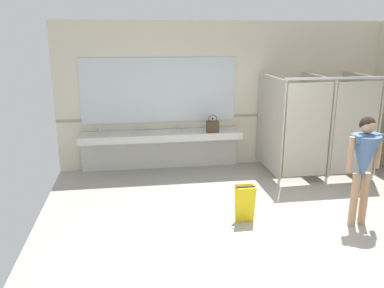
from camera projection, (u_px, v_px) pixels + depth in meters
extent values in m
cube|color=#9E998E|center=(277.00, 231.00, 5.80)|extent=(7.03, 6.61, 0.10)
cube|color=beige|center=(229.00, 95.00, 8.30)|extent=(7.03, 0.12, 2.97)
cube|color=#9E937F|center=(229.00, 116.00, 8.35)|extent=(7.03, 0.01, 0.06)
cube|color=silver|center=(161.00, 136.00, 7.94)|extent=(3.21, 0.55, 0.14)
cube|color=silver|center=(161.00, 152.00, 8.28)|extent=(3.21, 0.08, 0.68)
cube|color=beige|center=(99.00, 137.00, 7.73)|extent=(0.42, 0.30, 0.11)
cylinder|color=silver|center=(100.00, 130.00, 7.91)|extent=(0.04, 0.04, 0.11)
cylinder|color=silver|center=(100.00, 128.00, 7.85)|extent=(0.03, 0.11, 0.03)
sphere|color=silver|center=(104.00, 131.00, 7.94)|extent=(0.04, 0.04, 0.04)
cube|color=beige|center=(141.00, 136.00, 7.85)|extent=(0.42, 0.30, 0.11)
cylinder|color=silver|center=(140.00, 128.00, 8.03)|extent=(0.04, 0.04, 0.11)
cylinder|color=silver|center=(140.00, 127.00, 7.96)|extent=(0.03, 0.11, 0.03)
sphere|color=silver|center=(144.00, 129.00, 8.05)|extent=(0.04, 0.04, 0.04)
cube|color=beige|center=(181.00, 134.00, 7.97)|extent=(0.42, 0.30, 0.11)
cylinder|color=silver|center=(180.00, 127.00, 8.14)|extent=(0.04, 0.04, 0.11)
cylinder|color=silver|center=(180.00, 125.00, 8.08)|extent=(0.03, 0.11, 0.03)
sphere|color=silver|center=(183.00, 128.00, 8.17)|extent=(0.04, 0.04, 0.04)
cube|color=beige|center=(220.00, 133.00, 8.08)|extent=(0.42, 0.30, 0.11)
cylinder|color=silver|center=(218.00, 125.00, 8.26)|extent=(0.04, 0.04, 0.11)
cylinder|color=silver|center=(219.00, 124.00, 8.20)|extent=(0.03, 0.11, 0.03)
sphere|color=silver|center=(221.00, 126.00, 8.29)|extent=(0.04, 0.04, 0.04)
cube|color=silver|center=(159.00, 90.00, 7.98)|extent=(3.11, 0.02, 1.29)
cube|color=#B2AD9E|center=(270.00, 123.00, 7.75)|extent=(0.03, 1.45, 1.83)
cylinder|color=silver|center=(279.00, 182.00, 7.38)|extent=(0.05, 0.05, 0.12)
cube|color=#B2AD9E|center=(315.00, 122.00, 7.88)|extent=(0.03, 1.45, 1.83)
cylinder|color=silver|center=(326.00, 180.00, 7.51)|extent=(0.05, 0.05, 0.12)
cube|color=#B2AD9E|center=(358.00, 120.00, 8.02)|extent=(0.03, 1.45, 1.83)
cylinder|color=silver|center=(372.00, 177.00, 7.65)|extent=(0.05, 0.05, 0.12)
cube|color=#B2AD9E|center=(307.00, 131.00, 7.15)|extent=(0.85, 0.05, 1.73)
cube|color=#B2AD9E|center=(356.00, 129.00, 7.29)|extent=(0.85, 0.03, 1.73)
cube|color=#B7BABF|center=(337.00, 78.00, 6.97)|extent=(1.93, 0.04, 0.04)
cylinder|color=tan|center=(364.00, 198.00, 5.83)|extent=(0.11, 0.11, 0.79)
cylinder|color=tan|center=(354.00, 200.00, 5.77)|extent=(0.11, 0.11, 0.79)
cone|color=#4C6B99|center=(364.00, 159.00, 5.63)|extent=(0.47, 0.47, 0.68)
cube|color=#4C6B99|center=(367.00, 137.00, 5.55)|extent=(0.45, 0.24, 0.10)
cylinder|color=tan|center=(378.00, 151.00, 5.69)|extent=(0.08, 0.08, 0.51)
cylinder|color=tan|center=(350.00, 154.00, 5.53)|extent=(0.08, 0.08, 0.51)
sphere|color=tan|center=(368.00, 126.00, 5.50)|extent=(0.22, 0.22, 0.22)
sphere|color=black|center=(368.00, 124.00, 5.51)|extent=(0.22, 0.22, 0.22)
cube|color=#3F2D1E|center=(213.00, 127.00, 7.91)|extent=(0.24, 0.14, 0.22)
torus|color=#3F2D1E|center=(213.00, 119.00, 7.87)|extent=(0.18, 0.02, 0.18)
cylinder|color=white|center=(213.00, 124.00, 8.21)|extent=(0.07, 0.07, 0.19)
cylinder|color=black|center=(213.00, 119.00, 8.18)|extent=(0.03, 0.03, 0.04)
cube|color=yellow|center=(246.00, 205.00, 5.86)|extent=(0.28, 0.10, 0.57)
cube|color=yellow|center=(244.00, 203.00, 5.94)|extent=(0.28, 0.10, 0.57)
cylinder|color=black|center=(246.00, 187.00, 5.83)|extent=(0.28, 0.02, 0.02)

